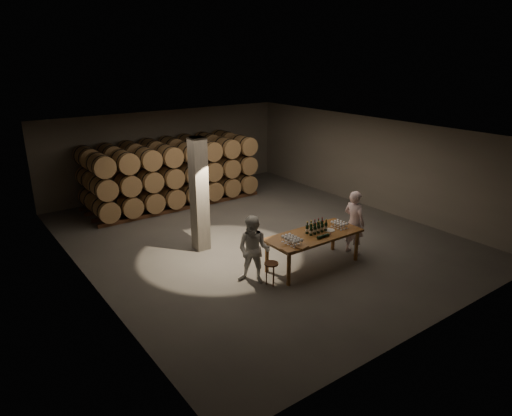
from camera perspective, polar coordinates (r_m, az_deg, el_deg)
room at (r=12.63m, az=-7.11°, el=1.63°), size 12.00×12.00×12.00m
tasting_table at (r=11.85m, az=7.20°, el=-3.71°), size 2.60×1.10×0.90m
barrel_stack_back at (r=17.59m, az=-11.58°, el=4.99°), size 6.26×0.95×2.31m
barrel_stack_front at (r=16.36m, az=-9.49°, el=4.07°), size 6.26×0.95×2.31m
bottle_cluster at (r=11.89m, az=7.58°, el=-2.49°), size 0.60×0.23×0.33m
lying_bottles at (r=11.61m, az=8.41°, el=-3.50°), size 0.46×0.08×0.08m
glass_cluster_left at (r=11.13m, az=4.54°, el=-3.84°), size 0.31×0.53×0.18m
glass_cluster_right at (r=12.31m, az=10.39°, el=-1.88°), size 0.30×0.41×0.16m
plate at (r=12.10m, az=9.17°, el=-2.74°), size 0.28×0.28×0.02m
notebook_near at (r=10.99m, az=5.75°, el=-4.84°), size 0.32×0.28×0.03m
notebook_corner at (r=10.80m, az=4.06°, el=-5.25°), size 0.26×0.32×0.03m
pen at (r=11.02m, az=5.89°, el=-4.84°), size 0.14×0.05×0.01m
stool at (r=10.98m, az=1.92°, el=-7.37°), size 0.34×0.34×0.57m
person_man at (r=12.78m, az=12.16°, el=-1.77°), size 0.48×0.69×1.80m
person_woman at (r=10.92m, az=-0.28°, el=-5.29°), size 1.01×1.04×1.69m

